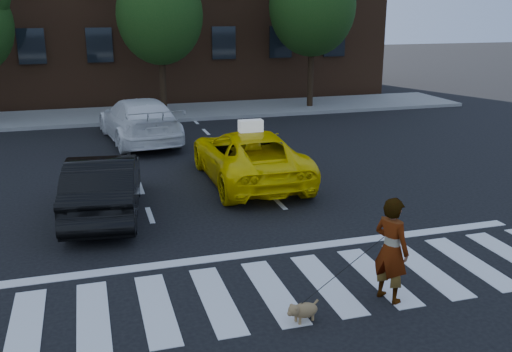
{
  "coord_description": "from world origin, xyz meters",
  "views": [
    {
      "loc": [
        -2.83,
        -8.39,
        4.71
      ],
      "look_at": [
        0.67,
        3.25,
        1.1
      ],
      "focal_mm": 40.0,
      "sensor_mm": 36.0,
      "label": 1
    }
  ],
  "objects_px": {
    "black_sedan": "(104,185)",
    "tree_mid": "(160,4)",
    "taxi": "(249,156)",
    "white_suv": "(139,120)",
    "dog": "(302,310)",
    "woman": "(391,250)"
  },
  "relations": [
    {
      "from": "taxi",
      "to": "black_sedan",
      "type": "height_order",
      "value": "taxi"
    },
    {
      "from": "white_suv",
      "to": "woman",
      "type": "relative_size",
      "value": 3.05
    },
    {
      "from": "black_sedan",
      "to": "taxi",
      "type": "bearing_deg",
      "value": -150.71
    },
    {
      "from": "tree_mid",
      "to": "white_suv",
      "type": "height_order",
      "value": "tree_mid"
    },
    {
      "from": "taxi",
      "to": "woman",
      "type": "height_order",
      "value": "woman"
    },
    {
      "from": "dog",
      "to": "taxi",
      "type": "bearing_deg",
      "value": 63.79
    },
    {
      "from": "tree_mid",
      "to": "white_suv",
      "type": "distance_m",
      "value": 6.43
    },
    {
      "from": "dog",
      "to": "tree_mid",
      "type": "bearing_deg",
      "value": 72.21
    },
    {
      "from": "tree_mid",
      "to": "taxi",
      "type": "height_order",
      "value": "tree_mid"
    },
    {
      "from": "black_sedan",
      "to": "woman",
      "type": "distance_m",
      "value": 7.05
    },
    {
      "from": "woman",
      "to": "black_sedan",
      "type": "bearing_deg",
      "value": 15.29
    },
    {
      "from": "tree_mid",
      "to": "white_suv",
      "type": "bearing_deg",
      "value": -108.41
    },
    {
      "from": "dog",
      "to": "woman",
      "type": "bearing_deg",
      "value": -7.44
    },
    {
      "from": "tree_mid",
      "to": "dog",
      "type": "bearing_deg",
      "value": -91.31
    },
    {
      "from": "black_sedan",
      "to": "tree_mid",
      "type": "bearing_deg",
      "value": -97.46
    },
    {
      "from": "black_sedan",
      "to": "dog",
      "type": "relative_size",
      "value": 7.44
    },
    {
      "from": "white_suv",
      "to": "tree_mid",
      "type": "bearing_deg",
      "value": -115.56
    },
    {
      "from": "taxi",
      "to": "black_sedan",
      "type": "xyz_separation_m",
      "value": [
        -3.98,
        -1.65,
        -0.01
      ]
    },
    {
      "from": "white_suv",
      "to": "dog",
      "type": "bearing_deg",
      "value": 87.82
    },
    {
      "from": "white_suv",
      "to": "woman",
      "type": "height_order",
      "value": "woman"
    },
    {
      "from": "taxi",
      "to": "black_sedan",
      "type": "distance_m",
      "value": 4.31
    },
    {
      "from": "tree_mid",
      "to": "white_suv",
      "type": "relative_size",
      "value": 1.29
    }
  ]
}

